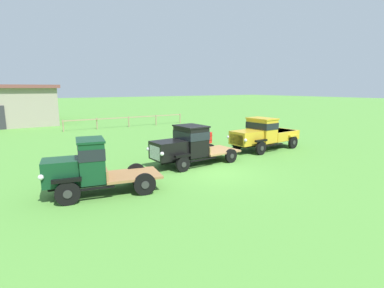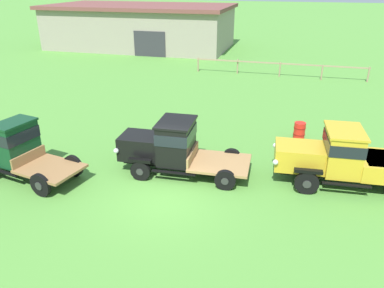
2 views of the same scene
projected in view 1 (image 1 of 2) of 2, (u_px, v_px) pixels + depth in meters
name	position (u px, v px, depth m)	size (l,w,h in m)	color
ground_plane	(214.00, 172.00, 14.98)	(240.00, 240.00, 0.00)	#518E38
paddock_fence	(128.00, 119.00, 31.99)	(13.18, 0.54, 1.14)	#997F60
vintage_truck_foreground_near	(88.00, 167.00, 11.58)	(4.69, 2.52, 2.23)	black
vintage_truck_second_in_line	(187.00, 145.00, 16.11)	(5.26, 2.29, 2.16)	black
vintage_truck_midrow_center	(264.00, 134.00, 20.25)	(5.55, 2.49, 2.17)	black
oil_drum_beside_row	(209.00, 138.00, 22.80)	(0.56, 0.56, 0.81)	red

